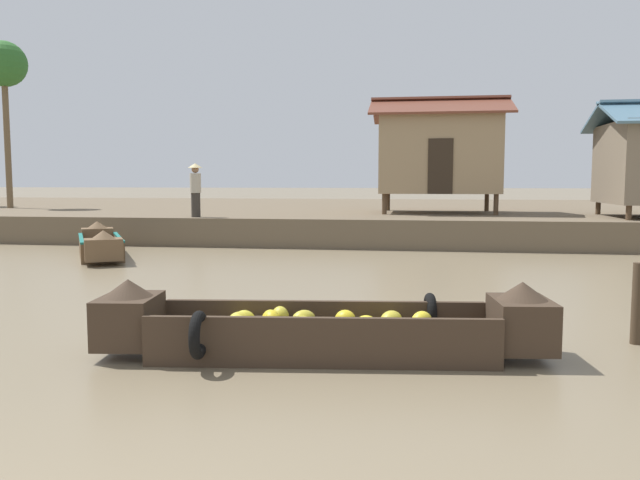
{
  "coord_description": "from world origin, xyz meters",
  "views": [
    {
      "loc": [
        1.68,
        -1.42,
        2.02
      ],
      "look_at": [
        0.36,
        7.34,
        1.18
      ],
      "focal_mm": 35.35,
      "sensor_mm": 36.0,
      "label": 1
    }
  ],
  "objects_px": {
    "stilt_house_left": "(439,152)",
    "palm_tree_far": "(4,68)",
    "banana_boat": "(321,329)",
    "mooring_post": "(638,304)",
    "vendor_person": "(195,187)",
    "cargo_boat_upstream": "(100,245)"
  },
  "relations": [
    {
      "from": "stilt_house_left",
      "to": "palm_tree_far",
      "type": "relative_size",
      "value": 0.7
    },
    {
      "from": "banana_boat",
      "to": "palm_tree_far",
      "type": "xyz_separation_m",
      "value": [
        -15.39,
        16.63,
        6.2
      ]
    },
    {
      "from": "banana_boat",
      "to": "mooring_post",
      "type": "distance_m",
      "value": 3.95
    },
    {
      "from": "banana_boat",
      "to": "vendor_person",
      "type": "bearing_deg",
      "value": 115.87
    },
    {
      "from": "cargo_boat_upstream",
      "to": "palm_tree_far",
      "type": "bearing_deg",
      "value": 135.09
    },
    {
      "from": "banana_boat",
      "to": "palm_tree_far",
      "type": "height_order",
      "value": "palm_tree_far"
    },
    {
      "from": "cargo_boat_upstream",
      "to": "banana_boat",
      "type": "bearing_deg",
      "value": -49.68
    },
    {
      "from": "stilt_house_left",
      "to": "palm_tree_far",
      "type": "height_order",
      "value": "palm_tree_far"
    },
    {
      "from": "stilt_house_left",
      "to": "mooring_post",
      "type": "xyz_separation_m",
      "value": [
        1.93,
        -14.37,
        -2.48
      ]
    },
    {
      "from": "cargo_boat_upstream",
      "to": "mooring_post",
      "type": "xyz_separation_m",
      "value": [
        10.9,
        -7.27,
        0.19
      ]
    },
    {
      "from": "cargo_boat_upstream",
      "to": "vendor_person",
      "type": "bearing_deg",
      "value": 66.09
    },
    {
      "from": "stilt_house_left",
      "to": "mooring_post",
      "type": "relative_size",
      "value": 4.67
    },
    {
      "from": "cargo_boat_upstream",
      "to": "stilt_house_left",
      "type": "height_order",
      "value": "stilt_house_left"
    },
    {
      "from": "vendor_person",
      "to": "mooring_post",
      "type": "distance_m",
      "value": 14.22
    },
    {
      "from": "banana_boat",
      "to": "cargo_boat_upstream",
      "type": "bearing_deg",
      "value": 130.32
    },
    {
      "from": "stilt_house_left",
      "to": "palm_tree_far",
      "type": "bearing_deg",
      "value": 176.25
    },
    {
      "from": "cargo_boat_upstream",
      "to": "stilt_house_left",
      "type": "distance_m",
      "value": 11.75
    },
    {
      "from": "banana_boat",
      "to": "stilt_house_left",
      "type": "bearing_deg",
      "value": 83.2
    },
    {
      "from": "banana_boat",
      "to": "palm_tree_far",
      "type": "relative_size",
      "value": 0.77
    },
    {
      "from": "cargo_boat_upstream",
      "to": "mooring_post",
      "type": "height_order",
      "value": "mooring_post"
    },
    {
      "from": "banana_boat",
      "to": "mooring_post",
      "type": "height_order",
      "value": "mooring_post"
    },
    {
      "from": "banana_boat",
      "to": "palm_tree_far",
      "type": "distance_m",
      "value": 23.49
    }
  ]
}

